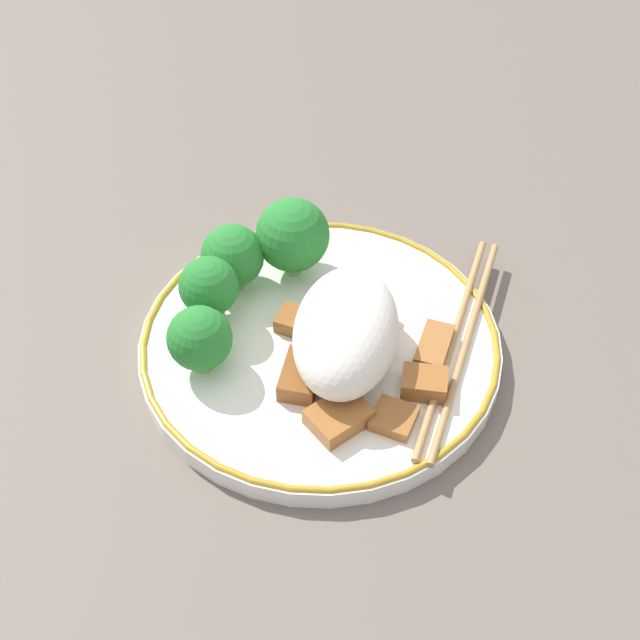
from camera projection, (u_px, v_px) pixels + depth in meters
The scene contains 15 objects.
ground_plane at pixel (320, 354), 0.63m from camera, with size 3.00×3.00×0.00m, color #665B51.
plate at pixel (320, 345), 0.62m from camera, with size 0.25×0.25×0.02m.
rice_mound at pixel (346, 331), 0.58m from camera, with size 0.11×0.07×0.06m.
broccoli_back_left at pixel (293, 235), 0.64m from camera, with size 0.05×0.05×0.06m.
broccoli_back_center at pixel (233, 256), 0.64m from camera, with size 0.05×0.05×0.05m.
broccoli_back_right at pixel (209, 288), 0.61m from camera, with size 0.04×0.04×0.05m.
broccoli_mid_left at pixel (200, 339), 0.58m from camera, with size 0.04×0.04×0.05m.
meat_near_front at pixel (339, 417), 0.56m from camera, with size 0.05×0.05×0.01m.
meat_near_left at pixel (366, 314), 0.63m from camera, with size 0.03×0.04×0.01m.
meat_near_right at pixel (434, 343), 0.61m from camera, with size 0.04×0.03×0.01m.
meat_near_back at pixel (301, 375), 0.59m from camera, with size 0.04×0.03×0.01m.
meat_on_rice_edge at pixel (394, 418), 0.57m from camera, with size 0.03×0.03×0.01m.
meat_mid_left at pixel (303, 324), 0.62m from camera, with size 0.03×0.04×0.01m.
meat_mid_right at pixel (424, 383), 0.58m from camera, with size 0.02×0.03×0.01m.
chopsticks at pixel (459, 342), 0.61m from camera, with size 0.21×0.05×0.01m.
Camera 1 is at (-0.41, -0.06, 0.47)m, focal length 50.00 mm.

